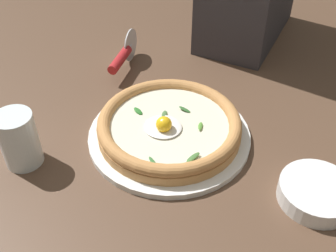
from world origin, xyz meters
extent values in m
cube|color=brown|center=(0.00, 0.00, -0.01)|extent=(2.40, 2.40, 0.03)
cylinder|color=white|center=(-0.03, 0.00, 0.01)|extent=(0.31, 0.31, 0.01)
cylinder|color=tan|center=(-0.03, 0.00, 0.02)|extent=(0.27, 0.27, 0.02)
torus|color=#C7884C|center=(-0.03, 0.00, 0.04)|extent=(0.27, 0.27, 0.02)
cylinder|color=#ECE5C9|center=(-0.03, 0.00, 0.03)|extent=(0.23, 0.23, 0.00)
ellipsoid|color=white|center=(-0.03, 0.02, 0.04)|extent=(0.07, 0.07, 0.01)
sphere|color=yellow|center=(-0.04, 0.02, 0.05)|extent=(0.03, 0.03, 0.03)
ellipsoid|color=#5D9F3B|center=(-0.09, -0.02, 0.04)|extent=(0.02, 0.03, 0.01)
ellipsoid|color=#4F7944|center=(-0.01, -0.01, 0.04)|extent=(0.02, 0.03, 0.01)
ellipsoid|color=#397035|center=(-0.07, 0.10, 0.04)|extent=(0.03, 0.02, 0.01)
ellipsoid|color=#246E22|center=(0.04, 0.01, 0.04)|extent=(0.02, 0.01, 0.01)
ellipsoid|color=#3F6D31|center=(-0.12, 0.05, 0.04)|extent=(0.02, 0.03, 0.01)
ellipsoid|color=#366B31|center=(-0.03, -0.05, 0.04)|extent=(0.03, 0.01, 0.01)
cylinder|color=white|center=(-0.31, -0.02, 0.02)|extent=(0.12, 0.12, 0.03)
cylinder|color=silver|center=(0.21, -0.18, 0.04)|extent=(0.03, 0.07, 0.08)
cylinder|color=silver|center=(0.21, -0.17, 0.04)|extent=(0.01, 0.02, 0.01)
cylinder|color=#B02124|center=(0.19, -0.11, 0.04)|extent=(0.05, 0.10, 0.02)
cylinder|color=silver|center=(0.14, 0.20, 0.05)|extent=(0.07, 0.07, 0.10)
cylinder|color=#E3D47A|center=(0.14, 0.20, 0.02)|extent=(0.06, 0.06, 0.03)
camera|label=1|loc=(-0.37, 0.47, 0.53)|focal=43.89mm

